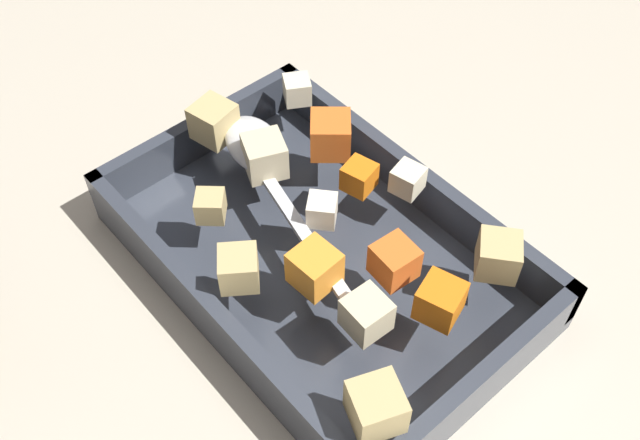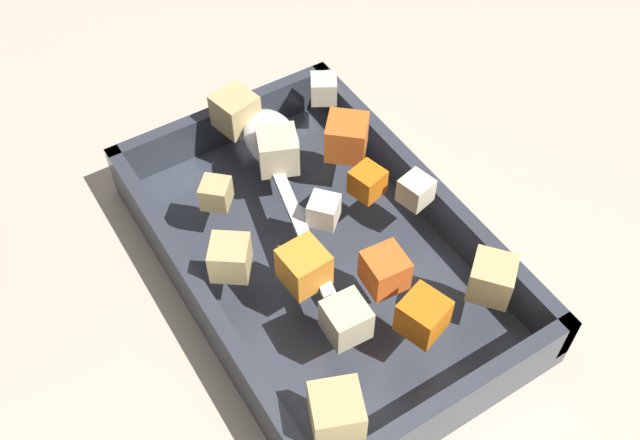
{
  "view_description": "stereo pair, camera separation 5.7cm",
  "coord_description": "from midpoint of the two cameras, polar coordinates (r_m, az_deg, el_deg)",
  "views": [
    {
      "loc": [
        -0.26,
        0.25,
        0.5
      ],
      "look_at": [
        0.02,
        0.01,
        0.06
      ],
      "focal_mm": 41.36,
      "sensor_mm": 36.0,
      "label": 1
    },
    {
      "loc": [
        -0.29,
        0.2,
        0.5
      ],
      "look_at": [
        0.02,
        0.01,
        0.06
      ],
      "focal_mm": 41.36,
      "sensor_mm": 36.0,
      "label": 2
    }
  ],
  "objects": [
    {
      "name": "carrot_chunk_rim_edge",
      "position": [
        0.52,
        10.85,
        -7.63
      ],
      "size": [
        0.04,
        0.04,
        0.03
      ],
      "primitive_type": "cube",
      "rotation": [
        0.0,
        0.0,
        1.88
      ],
      "color": "orange",
      "rests_on": "baking_dish"
    },
    {
      "name": "potato_chunk_near_right",
      "position": [
        0.64,
        -4.06,
        8.27
      ],
      "size": [
        0.04,
        0.04,
        0.03
      ],
      "primitive_type": "cube",
      "rotation": [
        0.0,
        0.0,
        0.22
      ],
      "color": "tan",
      "rests_on": "baking_dish"
    },
    {
      "name": "carrot_chunk_far_left",
      "position": [
        0.53,
        1.79,
        -3.83
      ],
      "size": [
        0.03,
        0.03,
        0.03
      ],
      "primitive_type": "cube",
      "rotation": [
        0.0,
        0.0,
        4.78
      ],
      "color": "orange",
      "rests_on": "baking_dish"
    },
    {
      "name": "carrot_chunk_corner_nw",
      "position": [
        0.59,
        6.42,
        2.79
      ],
      "size": [
        0.03,
        0.03,
        0.02
      ],
      "primitive_type": "cube",
      "rotation": [
        0.0,
        0.0,
        3.39
      ],
      "color": "orange",
      "rests_on": "baking_dish"
    },
    {
      "name": "potato_chunk_back_center",
      "position": [
        0.51,
        5.22,
        -7.89
      ],
      "size": [
        0.03,
        0.03,
        0.03
      ],
      "primitive_type": "cube",
      "rotation": [
        0.0,
        0.0,
        3.09
      ],
      "color": "beige",
      "rests_on": "baking_dish"
    },
    {
      "name": "potato_chunk_heap_top",
      "position": [
        0.48,
        4.79,
        -14.84
      ],
      "size": [
        0.04,
        0.04,
        0.03
      ],
      "primitive_type": "cube",
      "rotation": [
        0.0,
        0.0,
        5.9
      ],
      "color": "tan",
      "rests_on": "baking_dish"
    },
    {
      "name": "parsnip_chunk_mid_left",
      "position": [
        0.57,
        3.13,
        0.57
      ],
      "size": [
        0.03,
        0.03,
        0.02
      ],
      "primitive_type": "cube",
      "rotation": [
        0.0,
        0.0,
        3.86
      ],
      "color": "silver",
      "rests_on": "baking_dish"
    },
    {
      "name": "potato_chunk_near_left",
      "position": [
        0.61,
        -0.63,
        5.25
      ],
      "size": [
        0.04,
        0.04,
        0.03
      ],
      "primitive_type": "cube",
      "rotation": [
        0.0,
        0.0,
        1.17
      ],
      "color": "beige",
      "rests_on": "baking_dish"
    },
    {
      "name": "potato_chunk_front_center",
      "position": [
        0.67,
        2.73,
        9.99
      ],
      "size": [
        0.03,
        0.03,
        0.02
      ],
      "primitive_type": "cube",
      "rotation": [
        0.0,
        0.0,
        4.18
      ],
      "color": "beige",
      "rests_on": "baking_dish"
    },
    {
      "name": "baking_dish",
      "position": [
        0.6,
        2.68,
        -3.09
      ],
      "size": [
        0.34,
        0.22,
        0.05
      ],
      "color": "#333842",
      "rests_on": "ground_plane"
    },
    {
      "name": "carrot_chunk_corner_sw",
      "position": [
        0.62,
        4.7,
        6.27
      ],
      "size": [
        0.05,
        0.05,
        0.03
      ],
      "primitive_type": "cube",
      "rotation": [
        0.0,
        0.0,
        3.99
      ],
      "color": "orange",
      "rests_on": "baking_dish"
    },
    {
      "name": "ground_plane",
      "position": [
        0.62,
        4.43,
        -4.46
      ],
      "size": [
        4.0,
        4.0,
        0.0
      ],
      "primitive_type": "plane",
      "color": "#BCB29E"
    },
    {
      "name": "serving_spoon",
      "position": [
        0.62,
        -1.13,
        5.17
      ],
      "size": [
        0.24,
        0.08,
        0.02
      ],
      "rotation": [
        0.0,
        0.0,
        2.91
      ],
      "color": "silver",
      "rests_on": "baking_dish"
    },
    {
      "name": "potato_chunk_center",
      "position": [
        0.54,
        -4.01,
        -3.11
      ],
      "size": [
        0.04,
        0.04,
        0.03
      ],
      "primitive_type": "cube",
      "rotation": [
        0.0,
        0.0,
        5.65
      ],
      "color": "tan",
      "rests_on": "baking_dish"
    },
    {
      "name": "potato_chunk_far_right",
      "position": [
        0.59,
        10.24,
        2.01
      ],
      "size": [
        0.03,
        0.03,
        0.02
      ],
      "primitive_type": "cube",
      "rotation": [
        0.0,
        0.0,
        1.8
      ],
      "color": "beige",
      "rests_on": "baking_dish"
    },
    {
      "name": "potato_chunk_under_handle",
      "position": [
        0.58,
        -5.34,
        1.9
      ],
      "size": [
        0.03,
        0.03,
        0.02
      ],
      "primitive_type": "cube",
      "rotation": [
        0.0,
        0.0,
        0.83
      ],
      "color": "tan",
      "rests_on": "baking_dish"
    },
    {
      "name": "carrot_chunk_mid_right",
      "position": [
        0.54,
        8.09,
        -4.05
      ],
      "size": [
        0.03,
        0.03,
        0.03
      ],
      "primitive_type": "cube",
      "rotation": [
        0.0,
        0.0,
        6.2
      ],
      "color": "orange",
      "rests_on": "baking_dish"
    },
    {
      "name": "potato_chunk_corner_se",
      "position": [
        0.55,
        16.08,
        -4.53
      ],
      "size": [
        0.04,
        0.04,
        0.03
      ],
      "primitive_type": "cube",
      "rotation": [
        0.0,
        0.0,
        3.83
      ],
      "color": "tan",
      "rests_on": "baking_dish"
    }
  ]
}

